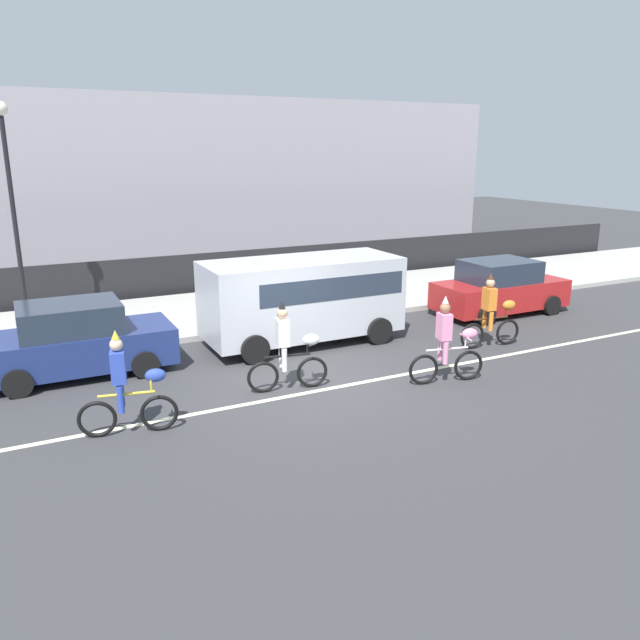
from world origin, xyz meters
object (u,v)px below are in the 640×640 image
at_px(parade_cyclist_orange, 492,315).
at_px(parked_car_red, 500,288).
at_px(parade_cyclist_pink, 448,345).
at_px(parked_car_navy, 76,341).
at_px(parade_cyclist_zebra, 288,351).
at_px(parade_cyclist_cobalt, 127,389).
at_px(street_lamp_post, 10,184).
at_px(parked_van_silver, 305,294).

height_order(parade_cyclist_orange, parked_car_red, parade_cyclist_orange).
distance_m(parade_cyclist_orange, parked_car_red, 3.50).
distance_m(parade_cyclist_pink, parked_car_navy, 8.12).
bearing_deg(parade_cyclist_zebra, parked_car_red, 18.98).
height_order(parade_cyclist_cobalt, street_lamp_post, street_lamp_post).
distance_m(parade_cyclist_pink, parade_cyclist_orange, 2.96).
height_order(parked_car_red, parked_car_navy, same).
bearing_deg(parked_van_silver, parade_cyclist_zebra, -121.26).
xyz_separation_m(parade_cyclist_cobalt, parade_cyclist_orange, (9.11, 1.03, 0.00)).
relative_size(parade_cyclist_cobalt, street_lamp_post, 0.33).
bearing_deg(parade_cyclist_zebra, parked_van_silver, 58.74).
xyz_separation_m(parked_car_red, street_lamp_post, (-12.92, 4.16, 3.21)).
relative_size(parade_cyclist_zebra, parked_car_red, 0.47).
bearing_deg(parade_cyclist_orange, parade_cyclist_zebra, -176.20).
distance_m(parade_cyclist_cobalt, street_lamp_post, 8.37).
xyz_separation_m(parade_cyclist_cobalt, parade_cyclist_zebra, (3.34, 0.65, 0.00)).
distance_m(parade_cyclist_pink, parked_van_silver, 4.27).
bearing_deg(parade_cyclist_cobalt, parked_van_silver, 34.62).
bearing_deg(parade_cyclist_zebra, parade_cyclist_pink, -19.32).
bearing_deg(parade_cyclist_cobalt, parade_cyclist_orange, 6.45).
height_order(parade_cyclist_pink, parade_cyclist_orange, same).
distance_m(parade_cyclist_zebra, parked_car_red, 8.74).
relative_size(parade_cyclist_orange, street_lamp_post, 0.33).
distance_m(parked_car_red, parked_car_navy, 12.07).
distance_m(parade_cyclist_orange, parked_car_navy, 9.91).
height_order(parade_cyclist_zebra, street_lamp_post, street_lamp_post).
bearing_deg(parked_van_silver, parked_car_navy, 179.20).
height_order(parade_cyclist_zebra, parade_cyclist_pink, same).
bearing_deg(parked_car_navy, parked_car_red, -0.45).
distance_m(parade_cyclist_zebra, parked_car_navy, 4.81).
bearing_deg(parade_cyclist_orange, parked_car_navy, 165.07).
relative_size(parade_cyclist_zebra, parade_cyclist_orange, 1.00).
relative_size(parade_cyclist_pink, parked_car_navy, 0.47).
xyz_separation_m(parade_cyclist_pink, parade_cyclist_orange, (2.55, 1.51, 0.00)).
distance_m(parade_cyclist_cobalt, parade_cyclist_orange, 9.17).
bearing_deg(parade_cyclist_orange, parked_car_red, 44.56).
xyz_separation_m(parade_cyclist_pink, parked_car_navy, (-7.03, 4.06, -0.06)).
bearing_deg(parade_cyclist_cobalt, parade_cyclist_pink, -4.18).
height_order(parade_cyclist_zebra, parked_car_navy, parade_cyclist_zebra).
distance_m(parked_van_silver, street_lamp_post, 8.09).
xyz_separation_m(parade_cyclist_cobalt, parade_cyclist_pink, (6.56, -0.48, 0.00)).
bearing_deg(parade_cyclist_zebra, parade_cyclist_cobalt, -169.04).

